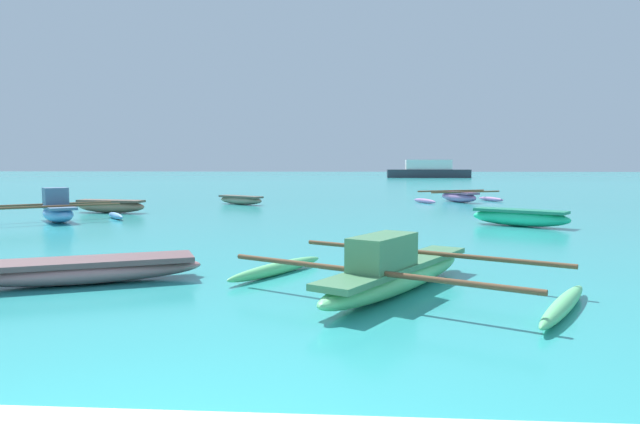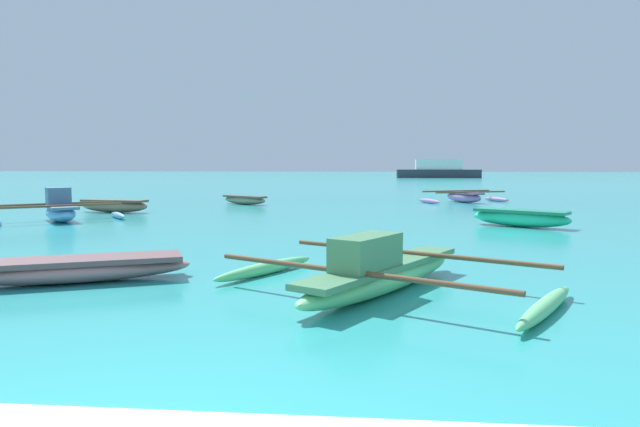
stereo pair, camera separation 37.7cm
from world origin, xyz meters
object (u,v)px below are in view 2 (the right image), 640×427
object	(u,v)px
moored_boat_3	(520,217)
moored_boat_5	(71,269)
moored_boat_2	(463,197)
distant_ferry	(438,170)
moored_boat_1	(245,199)
moored_boat_6	(382,273)
moored_boat_4	(60,210)
moored_boat_0	(114,205)

from	to	relation	value
moored_boat_3	moored_boat_5	distance (m)	11.91
moored_boat_2	distant_ferry	distance (m)	45.23
moored_boat_1	moored_boat_6	bearing A→B (deg)	-37.62
moored_boat_4	distant_ferry	distance (m)	57.56
moored_boat_3	moored_boat_6	world-z (taller)	moored_boat_6
moored_boat_3	distant_ferry	xyz separation A→B (m)	(4.01, 55.08, 0.64)
distant_ferry	moored_boat_1	bearing A→B (deg)	-106.05
moored_boat_1	distant_ferry	world-z (taller)	distant_ferry
moored_boat_5	moored_boat_4	bearing A→B (deg)	96.96
moored_boat_2	moored_boat_1	bearing A→B (deg)	-102.11
moored_boat_4	moored_boat_1	bearing A→B (deg)	113.73
moored_boat_0	distant_ferry	bearing A→B (deg)	81.63
moored_boat_3	moored_boat_2	bearing A→B (deg)	124.21
moored_boat_2	moored_boat_5	world-z (taller)	moored_boat_2
moored_boat_0	moored_boat_4	distance (m)	3.17
moored_boat_5	moored_boat_6	bearing A→B (deg)	-26.70
moored_boat_0	moored_boat_4	world-z (taller)	moored_boat_4
moored_boat_0	moored_boat_1	distance (m)	5.79
moored_boat_4	moored_boat_6	size ratio (longest dim) A/B	0.74
moored_boat_0	moored_boat_5	size ratio (longest dim) A/B	0.78
moored_boat_2	moored_boat_3	xyz separation A→B (m)	(-0.01, -10.03, 0.01)
moored_boat_0	distant_ferry	xyz separation A→B (m)	(17.37, 51.63, 0.65)
moored_boat_0	moored_boat_6	size ratio (longest dim) A/B	0.54
moored_boat_0	moored_boat_1	bearing A→B (deg)	59.51
moored_boat_4	moored_boat_5	bearing A→B (deg)	-7.75
moored_boat_4	moored_boat_5	distance (m)	9.93
moored_boat_4	moored_boat_3	bearing A→B (deg)	50.57
moored_boat_4	distant_ferry	xyz separation A→B (m)	(17.61, 54.80, 0.56)
moored_boat_1	moored_boat_3	bearing A→B (deg)	-5.75
moored_boat_6	moored_boat_0	bearing A→B (deg)	67.66
moored_boat_3	moored_boat_6	xyz separation A→B (m)	(-3.99, -8.53, 0.01)
moored_boat_3	distant_ferry	bearing A→B (deg)	120.10
moored_boat_3	moored_boat_5	bearing A→B (deg)	-101.72
moored_boat_4	moored_boat_6	xyz separation A→B (m)	(9.61, -8.81, -0.07)
moored_boat_0	moored_boat_3	world-z (taller)	moored_boat_3
moored_boat_4	distant_ferry	bearing A→B (deg)	123.93
moored_boat_3	moored_boat_4	size ratio (longest dim) A/B	0.71
moored_boat_1	moored_boat_5	xyz separation A→B (m)	(1.02, -16.11, -0.01)
moored_boat_3	moored_boat_4	distance (m)	13.61
moored_boat_0	moored_boat_6	distance (m)	15.21
moored_boat_3	moored_boat_4	world-z (taller)	moored_boat_4
moored_boat_4	moored_boat_5	size ratio (longest dim) A/B	1.07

